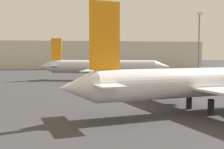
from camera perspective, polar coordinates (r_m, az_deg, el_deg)
The scene contains 4 objects.
airplane_at_gate at distance 34.90m, azimuth 18.09°, elevation -1.39°, with size 34.54×28.56×11.63m.
airplane_distant at distance 72.31m, azimuth -1.91°, elevation 1.53°, with size 32.36×25.66×10.52m.
light_mast_right at distance 117.14m, azimuth 16.63°, elevation 6.76°, with size 2.40×0.50×22.41m.
terminal_building at distance 140.32m, azimuth -2.59°, elevation 3.84°, with size 94.67×22.36×12.30m, color beige.
Camera 1 is at (-2.67, -6.03, 6.52)m, focal length 46.77 mm.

